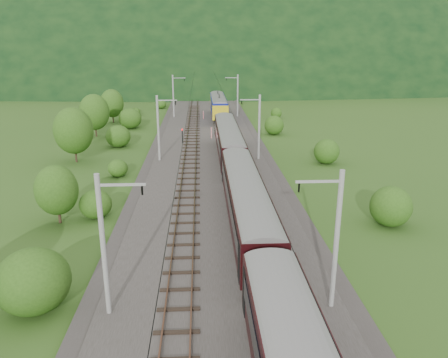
{
  "coord_description": "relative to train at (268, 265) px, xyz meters",
  "views": [
    {
      "loc": [
        -0.98,
        -20.96,
        14.63
      ],
      "look_at": [
        1.02,
        16.59,
        2.6
      ],
      "focal_mm": 35.0,
      "sensor_mm": 36.0,
      "label": 1
    }
  ],
  "objects": [
    {
      "name": "vegetation_right",
      "position": [
        10.67,
        5.92,
        -1.96
      ],
      "size": [
        6.85,
        106.46,
        3.13
      ],
      "color": "#2A5015",
      "rests_on": "ground"
    },
    {
      "name": "mountain_main",
      "position": [
        -2.4,
        260.71,
        -3.35
      ],
      "size": [
        504.0,
        360.0,
        244.0
      ],
      "primitive_type": "ellipsoid",
      "color": "black",
      "rests_on": "ground"
    },
    {
      "name": "train",
      "position": [
        0.0,
        0.0,
        0.0
      ],
      "size": [
        2.81,
        135.59,
        4.87
      ],
      "color": "black",
      "rests_on": "ground"
    },
    {
      "name": "track_right",
      "position": [
        -0.0,
        10.71,
        -2.98
      ],
      "size": [
        2.4,
        220.0,
        0.27
      ],
      "color": "brown",
      "rests_on": "railbed"
    },
    {
      "name": "overhead_wires",
      "position": [
        -2.4,
        10.71,
        3.75
      ],
      "size": [
        4.83,
        198.0,
        0.03
      ],
      "color": "black",
      "rests_on": "ground"
    },
    {
      "name": "catenary_right",
      "position": [
        3.72,
        32.71,
        1.15
      ],
      "size": [
        2.54,
        192.28,
        8.0
      ],
      "color": "gray",
      "rests_on": "railbed"
    },
    {
      "name": "catenary_left",
      "position": [
        -8.52,
        32.71,
        1.15
      ],
      "size": [
        2.54,
        192.28,
        8.0
      ],
      "color": "gray",
      "rests_on": "railbed"
    },
    {
      "name": "railbed",
      "position": [
        -2.4,
        10.71,
        -3.2
      ],
      "size": [
        14.0,
        220.0,
        0.3
      ],
      "primitive_type": "cube",
      "color": "#38332D",
      "rests_on": "ground"
    },
    {
      "name": "mountain_ridge",
      "position": [
        -122.4,
        300.71,
        -3.35
      ],
      "size": [
        336.0,
        280.0,
        132.0
      ],
      "primitive_type": "ellipsoid",
      "color": "black",
      "rests_on": "ground"
    },
    {
      "name": "signal",
      "position": [
        -6.1,
        41.93,
        -1.82
      ],
      "size": [
        0.23,
        0.23,
        2.11
      ],
      "color": "black",
      "rests_on": "railbed"
    },
    {
      "name": "vegetation_left",
      "position": [
        -16.96,
        18.92,
        -0.58
      ],
      "size": [
        11.51,
        144.1,
        6.87
      ],
      "color": "#2A5015",
      "rests_on": "ground"
    },
    {
      "name": "hazard_post_near",
      "position": [
        -2.88,
        62.38,
        -2.33
      ],
      "size": [
        0.15,
        0.15,
        1.45
      ],
      "primitive_type": "cylinder",
      "color": "red",
      "rests_on": "railbed"
    },
    {
      "name": "hazard_post_far",
      "position": [
        -1.81,
        44.95,
        -2.21
      ],
      "size": [
        0.18,
        0.18,
        1.69
      ],
      "primitive_type": "cylinder",
      "color": "red",
      "rests_on": "railbed"
    },
    {
      "name": "track_left",
      "position": [
        -4.8,
        10.71,
        -2.98
      ],
      "size": [
        2.4,
        220.0,
        0.27
      ],
      "color": "brown",
      "rests_on": "railbed"
    },
    {
      "name": "ground",
      "position": [
        -2.4,
        0.71,
        -3.35
      ],
      "size": [
        600.0,
        600.0,
        0.0
      ],
      "primitive_type": "plane",
      "color": "#2B4F18",
      "rests_on": "ground"
    }
  ]
}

